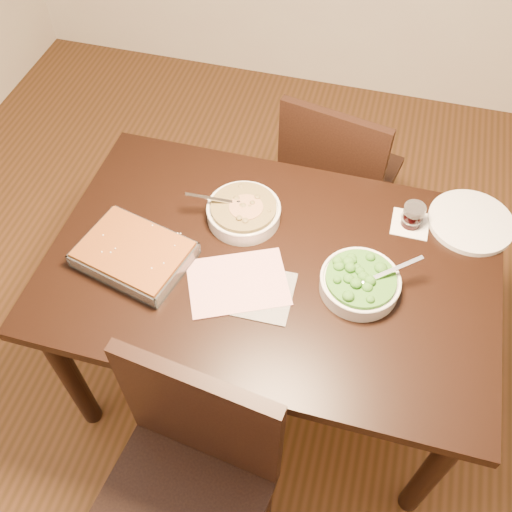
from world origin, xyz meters
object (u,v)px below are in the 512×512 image
at_px(chair_far, 336,176).
at_px(stew_bowl, 244,211).
at_px(baking_dish, 134,254).
at_px(wine_tumbler, 413,215).
at_px(dinner_plate, 471,222).
at_px(chair_near, 187,481).
at_px(broccoli_bowl, 360,282).
at_px(table, 271,281).

bearing_deg(chair_far, stew_bowl, 77.22).
distance_m(stew_bowl, baking_dish, 0.38).
distance_m(stew_bowl, wine_tumbler, 0.55).
xyz_separation_m(dinner_plate, chair_near, (-0.67, -0.97, -0.22)).
relative_size(broccoli_bowl, dinner_plate, 0.91).
bearing_deg(stew_bowl, dinner_plate, 13.38).
bearing_deg(chair_far, chair_near, 94.00).
relative_size(table, dinner_plate, 5.03).
relative_size(table, chair_far, 1.55).
xyz_separation_m(wine_tumbler, chair_far, (-0.29, 0.41, -0.29)).
height_order(broccoli_bowl, wine_tumbler, broccoli_bowl).
distance_m(table, chair_far, 0.71).
relative_size(baking_dish, chair_near, 0.39).
bearing_deg(chair_far, wine_tumbler, 137.44).
distance_m(stew_bowl, dinner_plate, 0.75).
distance_m(broccoli_bowl, dinner_plate, 0.47).
bearing_deg(chair_far, table, 92.97).
distance_m(table, wine_tumbler, 0.51).
relative_size(table, baking_dish, 3.68).
bearing_deg(wine_tumbler, stew_bowl, -167.48).
relative_size(stew_bowl, chair_near, 0.28).
height_order(dinner_plate, chair_far, chair_far).
height_order(table, chair_far, chair_far).
distance_m(baking_dish, wine_tumbler, 0.90).
relative_size(baking_dish, chair_far, 0.42).
bearing_deg(dinner_plate, table, -150.88).
distance_m(wine_tumbler, chair_far, 0.58).
bearing_deg(dinner_plate, chair_near, -124.48).
height_order(baking_dish, chair_near, chair_near).
bearing_deg(chair_far, broccoli_bowl, 115.30).
xyz_separation_m(stew_bowl, chair_far, (0.24, 0.53, -0.28)).
distance_m(stew_bowl, broccoli_bowl, 0.45).
bearing_deg(table, chair_near, -96.70).
height_order(wine_tumbler, chair_near, chair_near).
bearing_deg(wine_tumbler, broccoli_bowl, -112.51).
xyz_separation_m(table, chair_near, (-0.08, -0.64, -0.11)).
xyz_separation_m(baking_dish, dinner_plate, (1.01, 0.43, -0.02)).
relative_size(baking_dish, wine_tumbler, 4.71).
xyz_separation_m(table, chair_far, (0.11, 0.69, -0.15)).
height_order(wine_tumbler, dinner_plate, wine_tumbler).
bearing_deg(broccoli_bowl, table, 175.19).
height_order(stew_bowl, wine_tumbler, stew_bowl).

